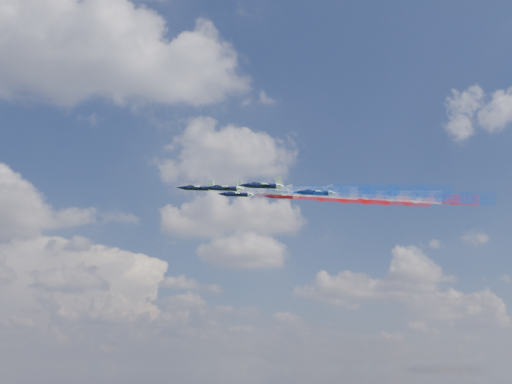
{
  "coord_description": "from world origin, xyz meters",
  "views": [
    {
      "loc": [
        -25.81,
        -134.19,
        103.48
      ],
      "look_at": [
        2.8,
        15.61,
        147.59
      ],
      "focal_mm": 43.2,
      "sensor_mm": 36.0,
      "label": 1
    }
  ],
  "objects": [
    {
      "name": "trail_rear_left",
      "position": [
        36.51,
        -4.85,
        142.63
      ],
      "size": [
        35.54,
        15.87,
        6.9
      ],
      "primitive_type": null,
      "rotation": [
        0.08,
        -0.22,
        1.22
      ],
      "color": "blue"
    },
    {
      "name": "jet_rear_left",
      "position": [
        14.89,
        2.57,
        144.31
      ],
      "size": [
        12.92,
        11.95,
        5.4
      ],
      "primitive_type": null,
      "rotation": [
        0.08,
        -0.22,
        1.22
      ],
      "color": "black"
    },
    {
      "name": "trail_rear_right",
      "position": [
        42.85,
        12.22,
        147.26
      ],
      "size": [
        35.54,
        15.87,
        6.9
      ],
      "primitive_type": null,
      "rotation": [
        0.08,
        -0.22,
        1.22
      ],
      "color": "red"
    },
    {
      "name": "trail_outer_right",
      "position": [
        35.03,
        23.52,
        149.46
      ],
      "size": [
        35.54,
        15.87,
        6.9
      ],
      "primitive_type": null,
      "rotation": [
        0.08,
        -0.22,
        1.22
      ],
      "color": "red"
    },
    {
      "name": "jet_inner_left",
      "position": [
        -6.36,
        8.7,
        146.03
      ],
      "size": [
        12.92,
        11.95,
        5.4
      ],
      "primitive_type": null,
      "rotation": [
        0.08,
        -0.22,
        1.22
      ],
      "color": "black"
    },
    {
      "name": "trail_lead",
      "position": [
        9.57,
        11.79,
        147.14
      ],
      "size": [
        35.54,
        15.87,
        6.9
      ],
      "primitive_type": null,
      "rotation": [
        0.08,
        -0.22,
        1.22
      ],
      "color": "white"
    },
    {
      "name": "jet_center_third",
      "position": [
        7.74,
        14.06,
        147.33
      ],
      "size": [
        12.92,
        11.95,
        5.4
      ],
      "primitive_type": null,
      "rotation": [
        0.08,
        -0.22,
        1.22
      ],
      "color": "black"
    },
    {
      "name": "jet_inner_right",
      "position": [
        -0.58,
        25.69,
        149.55
      ],
      "size": [
        12.92,
        11.95,
        5.4
      ],
      "primitive_type": null,
      "rotation": [
        0.08,
        -0.22,
        1.22
      ],
      "color": "black"
    },
    {
      "name": "trail_inner_right",
      "position": [
        21.04,
        18.27,
        147.87
      ],
      "size": [
        35.54,
        15.87,
        6.9
      ],
      "primitive_type": null,
      "rotation": [
        0.08,
        -0.22,
        1.22
      ],
      "color": "red"
    },
    {
      "name": "trail_inner_left",
      "position": [
        15.27,
        1.28,
        144.35
      ],
      "size": [
        35.54,
        15.87,
        6.9
      ],
      "primitive_type": null,
      "rotation": [
        0.08,
        -0.22,
        1.22
      ],
      "color": "blue"
    },
    {
      "name": "jet_outer_left",
      "position": [
        0.69,
        -3.76,
        143.42
      ],
      "size": [
        12.92,
        11.95,
        5.4
      ],
      "primitive_type": null,
      "rotation": [
        0.08,
        -0.22,
        1.22
      ],
      "color": "black"
    },
    {
      "name": "trail_outer_left",
      "position": [
        22.32,
        -11.18,
        141.74
      ],
      "size": [
        35.54,
        15.87,
        6.9
      ],
      "primitive_type": null,
      "rotation": [
        0.08,
        -0.22,
        1.22
      ],
      "color": "blue"
    },
    {
      "name": "trail_center_third",
      "position": [
        29.37,
        6.63,
        145.66
      ],
      "size": [
        35.54,
        15.87,
        6.9
      ],
      "primitive_type": null,
      "rotation": [
        0.08,
        -0.22,
        1.22
      ],
      "color": "white"
    },
    {
      "name": "jet_outer_right",
      "position": [
        13.41,
        30.94,
        151.14
      ],
      "size": [
        12.92,
        11.95,
        5.4
      ],
      "primitive_type": null,
      "rotation": [
        0.08,
        -0.22,
        1.22
      ],
      "color": "black"
    },
    {
      "name": "jet_lead",
      "position": [
        -12.06,
        19.21,
        148.82
      ],
      "size": [
        12.92,
        11.95,
        5.4
      ],
      "primitive_type": null,
      "rotation": [
        0.08,
        -0.22,
        1.22
      ],
      "color": "black"
    },
    {
      "name": "jet_rear_right",
      "position": [
        21.22,
        19.64,
        148.94
      ],
      "size": [
        12.92,
        11.95,
        5.4
      ],
      "primitive_type": null,
      "rotation": [
        0.08,
        -0.22,
        1.22
      ],
      "color": "black"
    }
  ]
}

